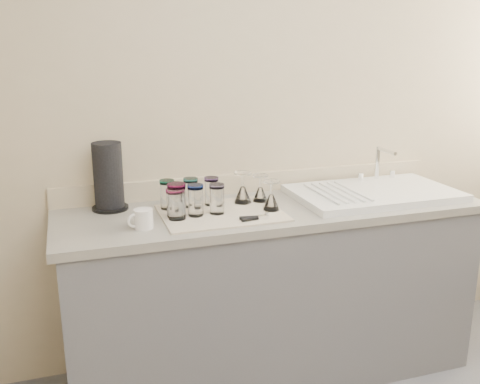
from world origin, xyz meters
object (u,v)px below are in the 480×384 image
object	(u,v)px
tumbler_cyan	(191,192)
tumbler_blue	(196,200)
tumbler_teal	(167,194)
can_opener	(255,218)
sink_unit	(374,192)
tumbler_extra	(177,201)
goblet_back_left	(243,192)
goblet_back_right	(260,192)
paper_towel_roll	(108,177)
white_mug	(143,219)
goblet_front_right	(271,200)
tumbler_purple	(212,191)
tumbler_magenta	(173,203)
tumbler_lavender	(217,199)

from	to	relation	value
tumbler_cyan	tumbler_blue	size ratio (longest dim) A/B	0.96
tumbler_teal	can_opener	size ratio (longest dim) A/B	1.06
sink_unit	can_opener	bearing A→B (deg)	-165.18
tumbler_extra	tumbler_cyan	bearing A→B (deg)	58.09
goblet_back_left	goblet_back_right	world-z (taller)	goblet_back_left
tumbler_extra	goblet_back_left	distance (m)	0.38
tumbler_cyan	paper_towel_roll	size ratio (longest dim) A/B	0.43
goblet_back_right	white_mug	distance (m)	0.64
tumbler_blue	goblet_front_right	world-z (taller)	tumbler_blue
tumbler_extra	goblet_back_left	world-z (taller)	tumbler_extra
tumbler_purple	goblet_back_right	world-z (taller)	tumbler_purple
tumbler_teal	white_mug	bearing A→B (deg)	-123.77
tumbler_magenta	white_mug	distance (m)	0.18
tumbler_teal	goblet_front_right	distance (m)	0.49
goblet_back_right	tumbler_magenta	bearing A→B (deg)	-166.79
goblet_front_right	tumbler_blue	bearing A→B (deg)	175.68
tumbler_magenta	goblet_back_left	size ratio (longest dim) A/B	0.84
tumbler_magenta	goblet_back_left	xyz separation A→B (m)	(0.36, 0.11, -0.01)
tumbler_blue	white_mug	xyz separation A→B (m)	(-0.25, -0.08, -0.04)
tumbler_purple	tumbler_extra	distance (m)	0.26
tumbler_teal	tumbler_cyan	distance (m)	0.11
tumbler_purple	goblet_back_left	distance (m)	0.15
tumbler_purple	white_mug	xyz separation A→B (m)	(-0.36, -0.22, -0.03)
tumbler_blue	tumbler_magenta	bearing A→B (deg)	169.64
tumbler_extra	tumbler_purple	bearing A→B (deg)	38.50
tumbler_magenta	tumbler_lavender	bearing A→B (deg)	-5.15
tumbler_blue	goblet_front_right	bearing A→B (deg)	-4.32
sink_unit	white_mug	world-z (taller)	sink_unit
white_mug	paper_towel_roll	distance (m)	0.36
tumbler_teal	goblet_back_left	bearing A→B (deg)	-3.04
goblet_back_left	tumbler_purple	bearing A→B (deg)	174.31
tumbler_extra	white_mug	world-z (taller)	tumbler_extra
tumbler_cyan	can_opener	size ratio (longest dim) A/B	1.06
tumbler_extra	tumbler_blue	bearing A→B (deg)	12.46
tumbler_purple	tumbler_extra	size ratio (longest dim) A/B	0.84
goblet_back_left	can_opener	xyz separation A→B (m)	(-0.03, -0.26, -0.04)
tumbler_cyan	goblet_back_left	xyz separation A→B (m)	(0.25, -0.02, -0.02)
tumbler_blue	goblet_back_left	bearing A→B (deg)	25.33
tumbler_lavender	goblet_back_right	bearing A→B (deg)	25.80
tumbler_blue	tumbler_lavender	distance (m)	0.10
goblet_front_right	goblet_back_left	bearing A→B (deg)	120.30
tumbler_teal	goblet_front_right	xyz separation A→B (m)	(0.45, -0.17, -0.02)
tumbler_purple	goblet_back_right	xyz separation A→B (m)	(0.24, -0.02, -0.02)
can_opener	paper_towel_roll	distance (m)	0.71
sink_unit	paper_towel_roll	world-z (taller)	paper_towel_roll
sink_unit	tumbler_lavender	xyz separation A→B (m)	(-0.85, -0.05, 0.06)
tumbler_extra	goblet_back_right	distance (m)	0.47
goblet_front_right	paper_towel_roll	world-z (taller)	paper_towel_roll
goblet_back_left	can_opener	distance (m)	0.27
sink_unit	tumbler_cyan	world-z (taller)	sink_unit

